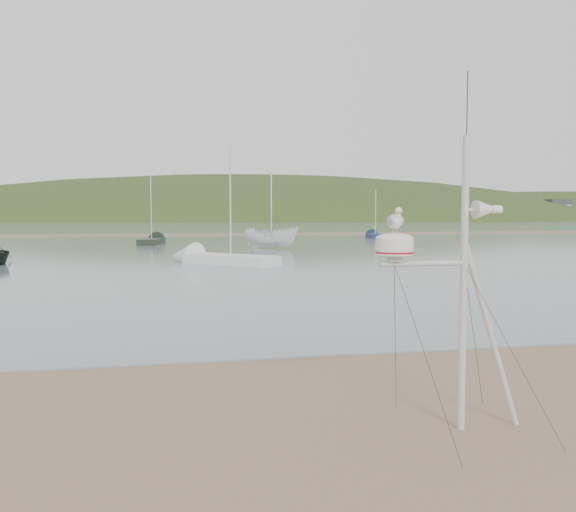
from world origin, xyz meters
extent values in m
plane|color=#7C5F47|center=(0.00, 0.00, 0.00)|extent=(560.00, 560.00, 0.00)
cube|color=slate|center=(0.00, 132.00, 0.02)|extent=(560.00, 256.00, 0.04)
cube|color=#7C5F47|center=(0.00, 70.00, 0.07)|extent=(560.00, 7.00, 0.07)
ellipsoid|color=#283917|center=(40.00, 235.00, -22.00)|extent=(400.00, 180.00, 80.00)
ellipsoid|color=#283917|center=(180.00, 235.00, -15.40)|extent=(300.00, 135.00, 56.00)
cube|color=silver|center=(-36.00, 196.00, 4.00)|extent=(8.40, 6.30, 8.00)
cube|color=silver|center=(-10.00, 196.00, 4.00)|extent=(8.40, 6.30, 8.00)
cube|color=silver|center=(16.00, 196.00, 4.00)|extent=(8.40, 6.30, 8.00)
cube|color=silver|center=(42.00, 196.00, 4.00)|extent=(8.40, 6.30, 8.00)
cube|color=silver|center=(68.00, 196.00, 4.00)|extent=(8.40, 6.30, 8.00)
cube|color=silver|center=(94.00, 196.00, 4.00)|extent=(8.40, 6.30, 8.00)
cube|color=silver|center=(120.00, 196.00, 4.00)|extent=(8.40, 6.30, 8.00)
cube|color=silver|center=(146.00, 196.00, 4.00)|extent=(8.40, 6.30, 8.00)
cylinder|color=beige|center=(4.07, -0.05, 1.82)|extent=(0.09, 0.09, 3.65)
cylinder|color=beige|center=(4.45, -0.05, 1.19)|extent=(0.84, 0.07, 2.39)
cylinder|color=beige|center=(3.56, -0.05, 2.10)|extent=(1.19, 0.06, 0.06)
cylinder|color=#2D382D|center=(4.07, -0.05, 4.01)|extent=(0.01, 0.01, 0.82)
cube|color=beige|center=(3.15, -0.05, 2.17)|extent=(0.15, 0.15, 0.08)
cylinder|color=white|center=(3.15, -0.05, 2.31)|extent=(0.46, 0.46, 0.20)
cylinder|color=red|center=(3.15, -0.05, 2.24)|extent=(0.47, 0.47, 0.02)
ellipsoid|color=white|center=(3.15, -0.05, 2.41)|extent=(0.46, 0.46, 0.13)
cone|color=white|center=(4.32, -0.05, 2.75)|extent=(0.24, 0.24, 0.24)
cylinder|color=white|center=(4.49, -0.05, 2.75)|extent=(0.13, 0.10, 0.10)
cube|color=beige|center=(4.16, -0.05, 2.75)|extent=(0.18, 0.04, 0.04)
cylinder|color=tan|center=(3.13, -0.05, 2.50)|extent=(0.01, 0.01, 0.06)
cylinder|color=tan|center=(3.18, -0.05, 2.50)|extent=(0.01, 0.01, 0.06)
ellipsoid|color=white|center=(3.15, -0.05, 2.61)|extent=(0.16, 0.25, 0.18)
ellipsoid|color=#A3A5AB|center=(3.09, -0.06, 2.61)|extent=(0.05, 0.20, 0.12)
ellipsoid|color=#A3A5AB|center=(3.22, -0.06, 2.61)|extent=(0.05, 0.20, 0.12)
cone|color=white|center=(3.15, 0.08, 2.59)|extent=(0.08, 0.07, 0.08)
ellipsoid|color=white|center=(3.15, -0.14, 2.69)|extent=(0.07, 0.07, 0.11)
sphere|color=white|center=(3.15, -0.16, 2.74)|extent=(0.09, 0.09, 0.09)
cone|color=gold|center=(3.15, -0.21, 2.73)|extent=(0.02, 0.05, 0.02)
imported|color=white|center=(8.72, 38.91, 2.20)|extent=(2.21, 2.19, 4.32)
cube|color=black|center=(-0.33, 47.00, 0.29)|extent=(2.43, 5.06, 0.50)
cone|color=black|center=(0.24, 50.06, 0.29)|extent=(1.84, 1.96, 1.56)
cylinder|color=beige|center=(-0.33, 47.00, 3.21)|extent=(0.08, 0.08, 5.35)
cube|color=white|center=(4.01, 24.85, 0.29)|extent=(4.93, 5.06, 0.50)
cone|color=white|center=(1.65, 27.33, 0.29)|extent=(2.53, 2.54, 1.71)
cylinder|color=beige|center=(4.01, 24.85, 3.48)|extent=(0.08, 0.08, 5.89)
cube|color=#142148|center=(23.34, 55.96, 0.29)|extent=(2.01, 4.47, 0.50)
cone|color=#142148|center=(23.75, 58.68, 0.29)|extent=(1.59, 1.70, 1.38)
cylinder|color=beige|center=(23.34, 55.96, 2.91)|extent=(0.08, 0.08, 4.74)
camera|label=1|loc=(0.40, -6.92, 2.70)|focal=38.00mm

